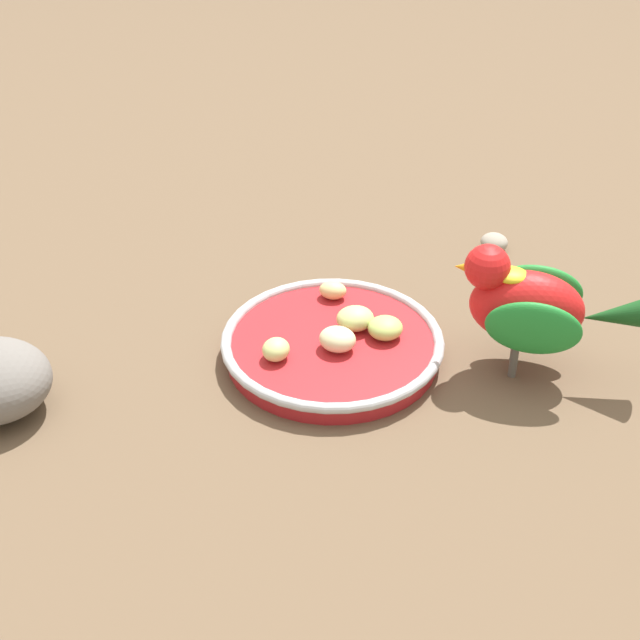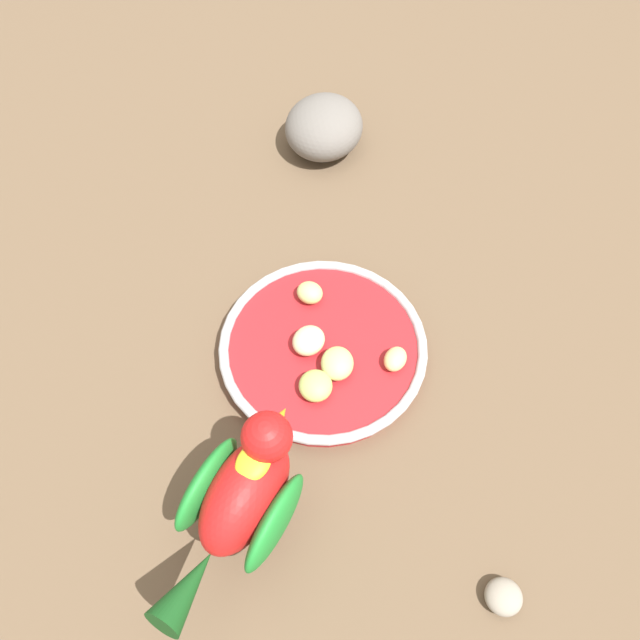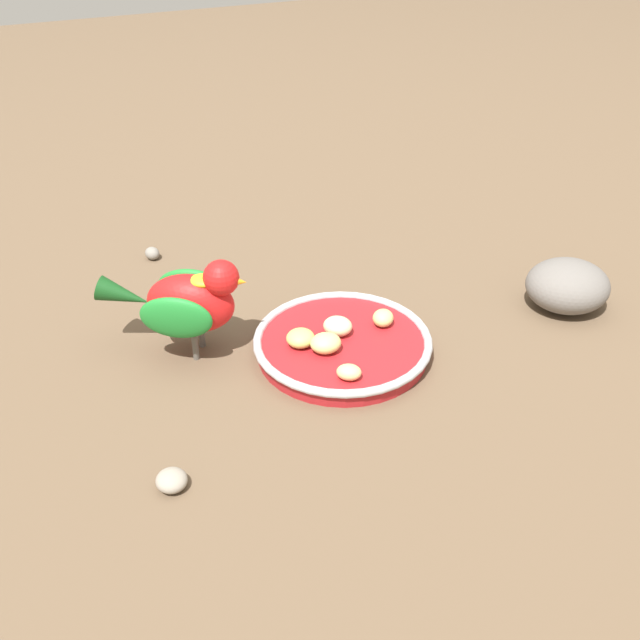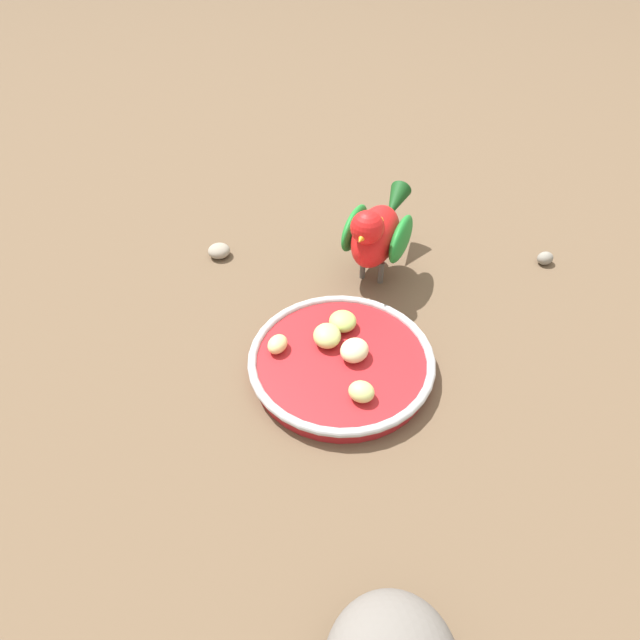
# 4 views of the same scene
# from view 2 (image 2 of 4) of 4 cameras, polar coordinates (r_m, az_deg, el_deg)

# --- Properties ---
(ground_plane) EXTENTS (4.00, 4.00, 0.00)m
(ground_plane) POSITION_cam_2_polar(r_m,az_deg,el_deg) (0.64, 1.96, -3.21)
(ground_plane) COLOR brown
(feeding_bowl) EXTENTS (0.22, 0.22, 0.02)m
(feeding_bowl) POSITION_cam_2_polar(r_m,az_deg,el_deg) (0.62, 0.31, -2.92)
(feeding_bowl) COLOR #AD1E23
(feeding_bowl) RESTS_ON ground_plane
(apple_piece_0) EXTENTS (0.04, 0.04, 0.02)m
(apple_piece_0) POSITION_cam_2_polar(r_m,az_deg,el_deg) (0.60, 1.65, -4.15)
(apple_piece_0) COLOR #C6D17A
(apple_piece_0) RESTS_ON feeding_bowl
(apple_piece_1) EXTENTS (0.05, 0.05, 0.02)m
(apple_piece_1) POSITION_cam_2_polar(r_m,az_deg,el_deg) (0.61, -1.10, -1.86)
(apple_piece_1) COLOR beige
(apple_piece_1) RESTS_ON feeding_bowl
(apple_piece_2) EXTENTS (0.04, 0.03, 0.02)m
(apple_piece_2) POSITION_cam_2_polar(r_m,az_deg,el_deg) (0.59, -0.43, -6.27)
(apple_piece_2) COLOR #B2CC66
(apple_piece_2) RESTS_ON feeding_bowl
(apple_piece_3) EXTENTS (0.04, 0.03, 0.02)m
(apple_piece_3) POSITION_cam_2_polar(r_m,az_deg,el_deg) (0.60, 7.18, -3.71)
(apple_piece_3) COLOR #E5C67F
(apple_piece_3) RESTS_ON feeding_bowl
(apple_piece_4) EXTENTS (0.04, 0.04, 0.02)m
(apple_piece_4) POSITION_cam_2_polar(r_m,az_deg,el_deg) (0.64, -0.98, 2.62)
(apple_piece_4) COLOR #C6D17A
(apple_piece_4) RESTS_ON feeding_bowl
(parrot) EXTENTS (0.17, 0.13, 0.13)m
(parrot) POSITION_cam_2_polar(r_m,az_deg,el_deg) (0.51, -7.38, -16.31)
(parrot) COLOR #59544C
(parrot) RESTS_ON ground_plane
(rock_large) EXTENTS (0.14, 0.13, 0.07)m
(rock_large) POSITION_cam_2_polar(r_m,az_deg,el_deg) (0.81, 0.68, 17.91)
(rock_large) COLOR slate
(rock_large) RESTS_ON ground_plane
(pebble_0) EXTENTS (0.03, 0.03, 0.02)m
(pebble_0) POSITION_cam_2_polar(r_m,az_deg,el_deg) (0.57, 17.08, -23.88)
(pebble_0) COLOR gray
(pebble_0) RESTS_ON ground_plane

